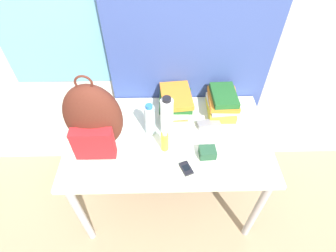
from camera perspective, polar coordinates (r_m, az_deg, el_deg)
ground_plane at (r=2.18m, az=0.26°, el=-23.78°), size 12.00×12.00×0.00m
wall_back at (r=1.77m, az=-0.54°, el=19.72°), size 6.00×0.06×2.50m
curtain_blue at (r=1.73m, az=5.32°, el=18.86°), size 1.10×0.04×2.50m
desk at (r=1.76m, az=-0.00°, el=-4.28°), size 1.29×0.77×0.78m
backpack at (r=1.54m, az=-15.87°, el=1.22°), size 0.33×0.24×0.52m
book_stack_left at (r=1.80m, az=1.60°, el=5.14°), size 0.23×0.30×0.15m
book_stack_center at (r=1.84m, az=11.74°, el=5.04°), size 0.21×0.26×0.16m
water_bottle at (r=1.64m, az=-3.96°, el=1.31°), size 0.07×0.07×0.24m
sports_bottle at (r=1.62m, az=-0.27°, el=2.09°), size 0.08×0.08×0.29m
sunscreen_bottle at (r=1.57m, az=-0.70°, el=-3.30°), size 0.05×0.05×0.16m
cell_phone at (r=1.54m, az=3.98°, el=-9.20°), size 0.08×0.10×0.02m
sunglasses_case at (r=1.76m, az=8.80°, el=0.42°), size 0.16×0.08×0.04m
camera_pouch at (r=1.59m, az=8.59°, el=-5.72°), size 0.10×0.08×0.06m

